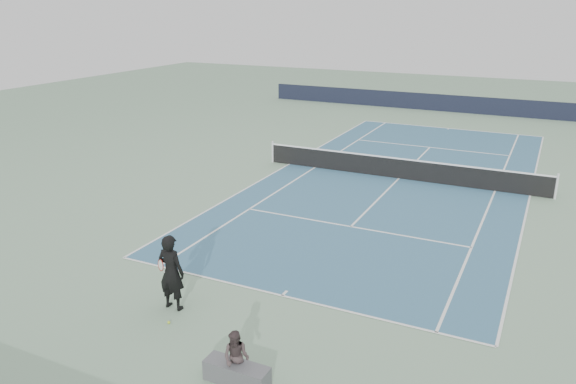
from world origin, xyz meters
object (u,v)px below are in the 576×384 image
at_px(tennis_net, 400,168).
at_px(spectator_bench, 237,365).
at_px(tennis_player, 171,272).
at_px(tennis_ball, 169,322).

relative_size(tennis_net, spectator_bench, 8.90).
distance_m(tennis_player, spectator_bench, 3.64).
distance_m(tennis_player, tennis_ball, 1.25).
distance_m(tennis_net, spectator_bench, 15.57).
height_order(tennis_net, spectator_bench, spectator_bench).
bearing_deg(tennis_player, spectator_bench, -32.17).
bearing_deg(tennis_net, spectator_bench, -87.17).
bearing_deg(tennis_player, tennis_ball, -62.26).
xyz_separation_m(tennis_net, spectator_bench, (0.77, -15.55, -0.08)).
relative_size(tennis_net, tennis_ball, 176.07).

